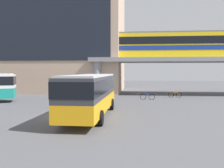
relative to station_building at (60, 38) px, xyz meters
The scene contains 8 objects.
ground_plane 19.46m from the station_building, 61.10° to the right, with size 120.00×120.00×0.00m, color #515156.
station_building is the anchor object (origin of this frame).
elevated_platform 22.71m from the station_building, 14.13° to the right, with size 29.48×7.12×5.41m.
train 20.96m from the station_building, 15.07° to the right, with size 21.89×2.96×3.84m.
bus_main 27.78m from the station_building, 67.58° to the right, with size 2.82×11.05×3.22m.
bicycle_blue 21.68m from the station_building, 40.62° to the right, with size 1.79×0.26×1.04m.
bicycle_orange 23.02m from the station_building, 28.01° to the right, with size 1.78×0.29×1.04m.
pedestrian_waiting_near_stop 20.30m from the station_building, 56.31° to the right, with size 0.42×0.48×1.64m.
Camera 1 is at (5.53, -18.41, 3.51)m, focal length 39.80 mm.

